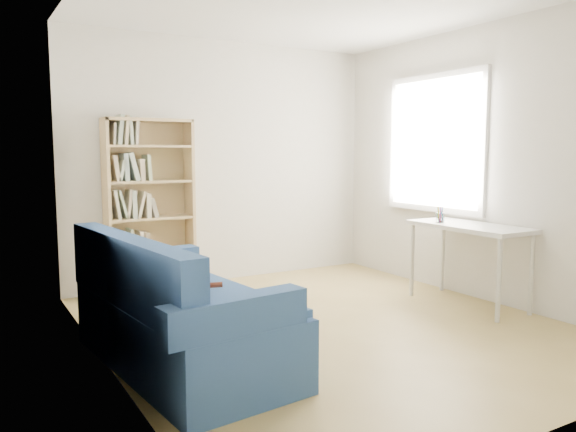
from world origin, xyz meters
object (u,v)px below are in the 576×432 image
object	(u,v)px
bookshelf	(150,213)
desk	(469,233)
pen_cup	(440,216)
sofa	(176,315)

from	to	relation	value
bookshelf	desk	distance (m)	3.08
bookshelf	pen_cup	distance (m)	2.84
sofa	desk	bearing A→B (deg)	-4.84
bookshelf	desk	size ratio (longest dim) A/B	1.54
desk	pen_cup	world-z (taller)	pen_cup
pen_cup	bookshelf	bearing A→B (deg)	142.85
sofa	pen_cup	bearing A→B (deg)	0.55
sofa	desk	xyz separation A→B (m)	(2.82, 0.06, 0.33)
desk	sofa	bearing A→B (deg)	-178.80
desk	pen_cup	xyz separation A→B (m)	(-0.11, 0.25, 0.14)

